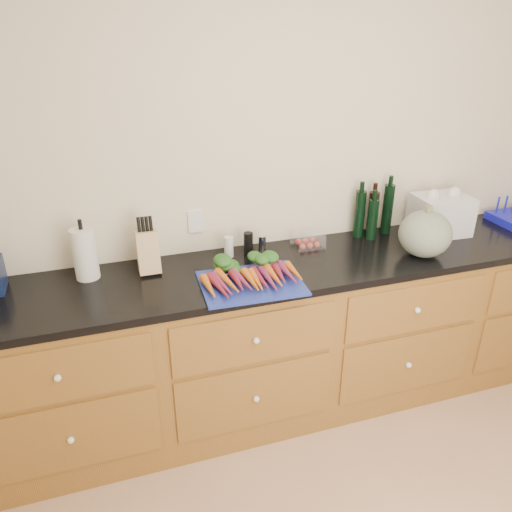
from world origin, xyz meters
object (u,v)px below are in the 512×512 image
object	(u,v)px
tomato_box	(308,240)
knife_block	(148,252)
cutting_board	(251,283)
paper_towel	(85,254)
carrots	(249,274)
squash	(425,234)

from	to	relation	value
tomato_box	knife_block	bearing A→B (deg)	-178.09
cutting_board	tomato_box	distance (m)	0.55
paper_towel	tomato_box	size ratio (longest dim) A/B	1.59
carrots	squash	size ratio (longest dim) A/B	1.65
carrots	knife_block	world-z (taller)	knife_block
cutting_board	carrots	world-z (taller)	carrots
carrots	cutting_board	bearing A→B (deg)	-90.00
carrots	paper_towel	world-z (taller)	paper_towel
paper_towel	squash	bearing A→B (deg)	-9.36
squash	knife_block	distance (m)	1.48
carrots	tomato_box	size ratio (longest dim) A/B	2.83
squash	carrots	bearing A→B (deg)	179.68
squash	tomato_box	bearing A→B (deg)	151.63
carrots	paper_towel	distance (m)	0.81
cutting_board	paper_towel	world-z (taller)	paper_towel
paper_towel	tomato_box	xyz separation A→B (m)	(1.20, 0.01, -0.09)
cutting_board	tomato_box	bearing A→B (deg)	36.73
paper_towel	cutting_board	bearing A→B (deg)	-22.89
carrots	tomato_box	xyz separation A→B (m)	(0.44, 0.29, 0.00)
knife_block	tomato_box	size ratio (longest dim) A/B	1.31
paper_towel	knife_block	xyz separation A→B (m)	(0.30, -0.02, -0.02)
cutting_board	knife_block	xyz separation A→B (m)	(-0.46, 0.30, 0.10)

